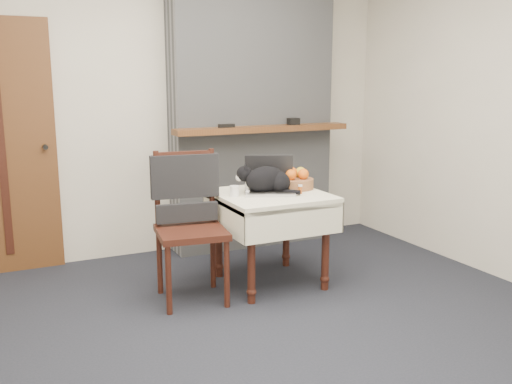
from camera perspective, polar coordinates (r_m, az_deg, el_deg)
ground at (r=3.51m, az=-0.86°, el=-14.72°), size 4.50×4.50×0.00m
room_shell at (r=3.58m, az=-4.16°, el=14.85°), size 4.52×4.01×2.61m
door at (r=4.87m, az=-24.12°, el=3.99°), size 0.82×0.10×2.00m
chimney at (r=5.21m, az=-0.41°, el=8.71°), size 1.62×0.48×2.60m
side_table at (r=4.26m, az=1.47°, el=-1.61°), size 0.78×0.78×0.70m
laptop at (r=4.25m, az=1.34°, el=0.87°), size 0.46×0.43×0.27m
cat at (r=4.20m, az=1.11°, el=1.18°), size 0.42×0.35×0.23m
cream_jar at (r=4.11m, az=-2.17°, el=0.08°), size 0.07×0.07×0.08m
pill_bottle at (r=4.22m, az=4.44°, el=0.30°), size 0.03×0.03×0.07m
fruit_basket at (r=4.40m, az=3.93°, el=1.17°), size 0.28×0.28×0.16m
desk_clutter at (r=4.30m, az=3.47°, el=0.12°), size 0.13×0.12×0.01m
chair at (r=4.03m, az=-6.85°, el=-1.28°), size 0.53×0.52×1.04m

